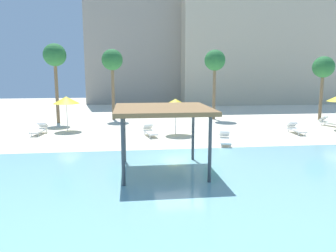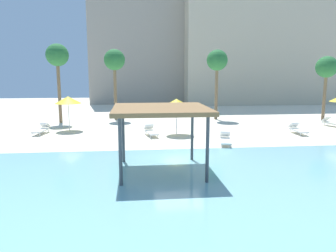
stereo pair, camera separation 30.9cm
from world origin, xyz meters
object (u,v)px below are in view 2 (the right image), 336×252
at_px(lounge_chair_1, 225,139).
at_px(lounge_chair_3, 298,129).
at_px(beach_umbrella_yellow_2, 68,100).
at_px(palm_tree_3, 114,62).
at_px(lounge_chair_0, 42,129).
at_px(shade_pavilion, 161,111).
at_px(beach_umbrella_yellow_1, 176,103).
at_px(palm_tree_0, 327,68).
at_px(palm_tree_2, 217,62).
at_px(palm_tree_1, 57,57).
at_px(lounge_chair_4, 332,122).
at_px(lounge_chair_2, 151,131).

distance_m(lounge_chair_1, lounge_chair_3, 6.80).
xyz_separation_m(beach_umbrella_yellow_2, palm_tree_3, (3.20, 5.34, 2.99)).
bearing_deg(lounge_chair_0, lounge_chair_1, 76.99).
bearing_deg(shade_pavilion, beach_umbrella_yellow_1, 78.11).
relative_size(lounge_chair_0, palm_tree_0, 0.34).
bearing_deg(palm_tree_3, palm_tree_2, -5.04).
height_order(palm_tree_1, palm_tree_2, palm_tree_1).
xyz_separation_m(shade_pavilion, beach_umbrella_yellow_2, (-6.07, 10.94, -0.39)).
distance_m(beach_umbrella_yellow_2, lounge_chair_4, 21.00).
bearing_deg(palm_tree_0, beach_umbrella_yellow_1, -160.03).
xyz_separation_m(lounge_chair_1, palm_tree_0, (11.57, 8.73, 4.36)).
height_order(lounge_chair_0, lounge_chair_2, same).
bearing_deg(shade_pavilion, lounge_chair_2, 90.21).
height_order(lounge_chair_3, lounge_chair_4, same).
relative_size(lounge_chair_2, palm_tree_0, 0.34).
relative_size(shade_pavilion, lounge_chair_2, 2.07).
bearing_deg(lounge_chair_0, shade_pavilion, 47.19).
bearing_deg(palm_tree_2, lounge_chair_2, -131.45).
height_order(palm_tree_2, palm_tree_3, palm_tree_3).
bearing_deg(lounge_chair_1, palm_tree_3, -134.63).
relative_size(beach_umbrella_yellow_2, palm_tree_1, 0.38).
distance_m(beach_umbrella_yellow_1, lounge_chair_0, 9.84).
bearing_deg(beach_umbrella_yellow_1, lounge_chair_3, -4.46).
xyz_separation_m(lounge_chair_0, palm_tree_0, (23.69, 3.93, 4.36)).
distance_m(palm_tree_0, palm_tree_3, 18.97).
relative_size(palm_tree_1, palm_tree_2, 1.06).
bearing_deg(lounge_chair_3, lounge_chair_1, -64.11).
relative_size(beach_umbrella_yellow_2, lounge_chair_0, 1.31).
height_order(lounge_chair_1, lounge_chair_3, same).
distance_m(lounge_chair_4, palm_tree_1, 23.39).
bearing_deg(lounge_chair_4, beach_umbrella_yellow_2, -111.94).
xyz_separation_m(shade_pavilion, lounge_chair_4, (14.83, 10.56, -2.37)).
xyz_separation_m(shade_pavilion, palm_tree_1, (-7.55, 14.85, 2.91)).
height_order(lounge_chair_1, palm_tree_0, palm_tree_0).
relative_size(palm_tree_0, palm_tree_1, 0.86).
distance_m(beach_umbrella_yellow_2, palm_tree_2, 13.60).
relative_size(beach_umbrella_yellow_1, beach_umbrella_yellow_2, 0.98).
height_order(lounge_chair_3, palm_tree_2, palm_tree_2).
relative_size(beach_umbrella_yellow_2, lounge_chair_1, 1.30).
xyz_separation_m(beach_umbrella_yellow_1, palm_tree_1, (-9.35, 6.30, 3.36)).
bearing_deg(lounge_chair_3, lounge_chair_4, 122.15).
relative_size(shade_pavilion, palm_tree_0, 0.71).
bearing_deg(palm_tree_1, palm_tree_0, -2.86).
distance_m(lounge_chair_0, palm_tree_1, 7.35).
distance_m(lounge_chair_3, palm_tree_2, 9.93).
xyz_separation_m(lounge_chair_2, lounge_chair_3, (10.50, -0.30, 0.00)).
bearing_deg(palm_tree_1, shade_pavilion, -63.04).
xyz_separation_m(beach_umbrella_yellow_2, lounge_chair_0, (-1.71, -1.19, -1.98)).
distance_m(beach_umbrella_yellow_2, lounge_chair_0, 2.87).
relative_size(shade_pavilion, beach_umbrella_yellow_2, 1.58).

